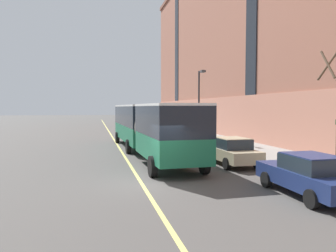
% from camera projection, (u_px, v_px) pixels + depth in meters
% --- Properties ---
extents(ground_plane, '(260.00, 260.00, 0.00)m').
position_uv_depth(ground_plane, '(155.00, 182.00, 14.33)').
color(ground_plane, '#4C4947').
extents(sidewalk, '(5.16, 160.00, 0.15)m').
position_uv_depth(sidewalk, '(295.00, 162.00, 19.23)').
color(sidewalk, gray).
rests_on(sidewalk, ground).
extents(city_bus, '(3.51, 18.62, 3.47)m').
position_uv_depth(city_bus, '(147.00, 125.00, 23.16)').
color(city_bus, '#1E704C').
rests_on(city_bus, ground).
extents(parked_car_navy_0, '(1.97, 4.72, 1.56)m').
position_uv_depth(parked_car_navy_0, '(308.00, 175.00, 12.06)').
color(parked_car_navy_0, navy).
rests_on(parked_car_navy_0, ground).
extents(parked_car_navy_1, '(2.01, 4.45, 1.56)m').
position_uv_depth(parked_car_navy_1, '(168.00, 130.00, 35.23)').
color(parked_car_navy_1, navy).
rests_on(parked_car_navy_1, ground).
extents(parked_car_green_2, '(1.95, 4.32, 1.56)m').
position_uv_depth(parked_car_green_2, '(150.00, 125.00, 46.13)').
color(parked_car_green_2, '#23603D').
rests_on(parked_car_green_2, ground).
extents(parked_car_champagne_4, '(2.07, 4.69, 1.56)m').
position_uv_depth(parked_car_champagne_4, '(231.00, 151.00, 18.69)').
color(parked_car_champagne_4, '#BCAD89').
rests_on(parked_car_champagne_4, ground).
extents(parked_car_silver_5, '(2.02, 4.50, 1.56)m').
position_uv_depth(parked_car_silver_5, '(194.00, 139.00, 26.10)').
color(parked_car_silver_5, '#B7B7BC').
rests_on(parked_car_silver_5, ground).
extents(street_lamp, '(0.36, 1.48, 6.48)m').
position_uv_depth(street_lamp, '(200.00, 98.00, 30.12)').
color(street_lamp, '#2D2D30').
rests_on(street_lamp, sidewalk).
extents(fire_hydrant, '(0.42, 0.24, 0.72)m').
position_uv_depth(fire_hydrant, '(191.00, 135.00, 32.77)').
color(fire_hydrant, red).
rests_on(fire_hydrant, sidewalk).
extents(lane_centerline, '(0.16, 140.00, 0.01)m').
position_uv_depth(lane_centerline, '(133.00, 170.00, 17.12)').
color(lane_centerline, '#E0D66B').
rests_on(lane_centerline, ground).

